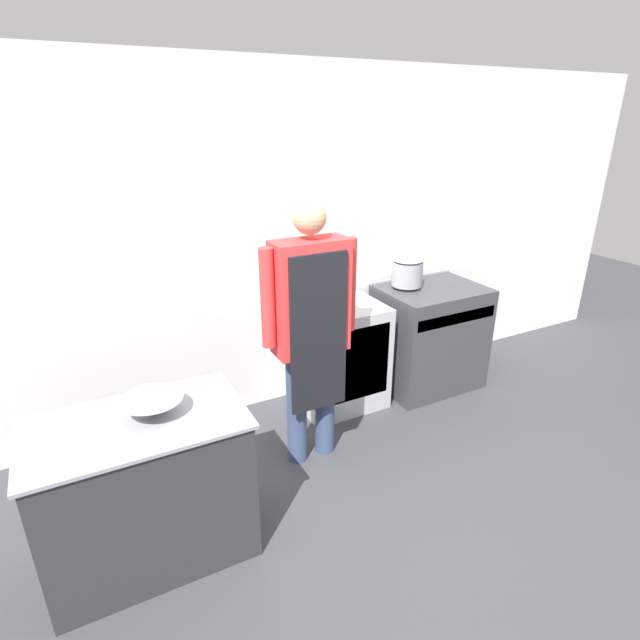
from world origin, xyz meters
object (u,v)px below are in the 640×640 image
stove (429,337)px  mixing_bowl (152,406)px  stock_pot (407,271)px  person_cook (311,321)px  fridge_unit (339,356)px

stove → mixing_bowl: size_ratio=2.89×
mixing_bowl → stock_pot: 2.49m
person_cook → mixing_bowl: bearing=-162.7°
mixing_bowl → stock_pot: (2.31, 0.92, 0.16)m
person_cook → stock_pot: person_cook is taller
mixing_bowl → person_cook: bearing=17.3°
stove → person_cook: (-1.42, -0.47, 0.59)m
person_cook → stove: bearing=18.3°
fridge_unit → person_cook: (-0.53, -0.54, 0.62)m
stove → stock_pot: 0.65m
stove → mixing_bowl: (-2.51, -0.81, 0.45)m
person_cook → mixing_bowl: size_ratio=5.61×
stove → person_cook: person_cook is taller
fridge_unit → stock_pot: (0.69, 0.05, 0.63)m
fridge_unit → mixing_bowl: bearing=-151.5°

